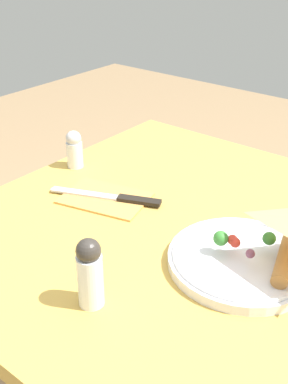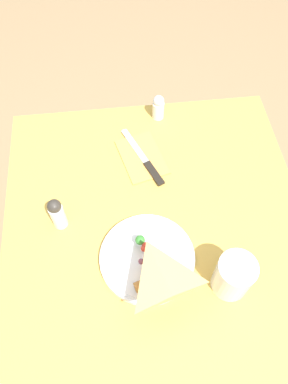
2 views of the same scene
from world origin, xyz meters
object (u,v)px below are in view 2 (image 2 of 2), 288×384
napkin_folded (142,157)px  pepper_shaker (57,213)px  milk_glass (233,277)px  salt_shaker (158,107)px  plate_pizza (147,257)px  butter_knife (144,159)px  dining_table (160,277)px

napkin_folded → pepper_shaker: 0.29m
milk_glass → salt_shaker: 0.54m
plate_pizza → butter_knife: plate_pizza is taller
plate_pizza → milk_glass: size_ratio=2.05×
dining_table → pepper_shaker: bearing=61.9°
dining_table → plate_pizza: plate_pizza is taller
napkin_folded → salt_shaker: 0.17m
plate_pizza → napkin_folded: size_ratio=1.24×
dining_table → pepper_shaker: pepper_shaker is taller
butter_knife → salt_shaker: salt_shaker is taller
dining_table → butter_knife: butter_knife is taller
plate_pizza → butter_knife: size_ratio=1.07×
plate_pizza → salt_shaker: bearing=-10.8°
dining_table → napkin_folded: size_ratio=5.60×
pepper_shaker → salt_shaker: bearing=-41.3°
dining_table → salt_shaker: bearing=-6.6°
salt_shaker → pepper_shaker: (-0.33, 0.29, 0.01)m
plate_pizza → napkin_folded: (0.30, -0.02, -0.01)m
milk_glass → napkin_folded: 0.42m
napkin_folded → pepper_shaker: pepper_shaker is taller
plate_pizza → pepper_shaker: 0.24m
milk_glass → plate_pizza: bearing=66.0°
dining_table → napkin_folded: bearing=2.3°
plate_pizza → pepper_shaker: pepper_shaker is taller
dining_table → pepper_shaker: (0.13, 0.24, 0.17)m
plate_pizza → napkin_folded: plate_pizza is taller
dining_table → milk_glass: (-0.07, -0.15, 0.17)m
milk_glass → salt_shaker: size_ratio=1.34×
butter_knife → salt_shaker: size_ratio=2.59×
napkin_folded → salt_shaker: size_ratio=2.22×
dining_table → butter_knife: 0.32m
plate_pizza → butter_knife: bearing=-4.9°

